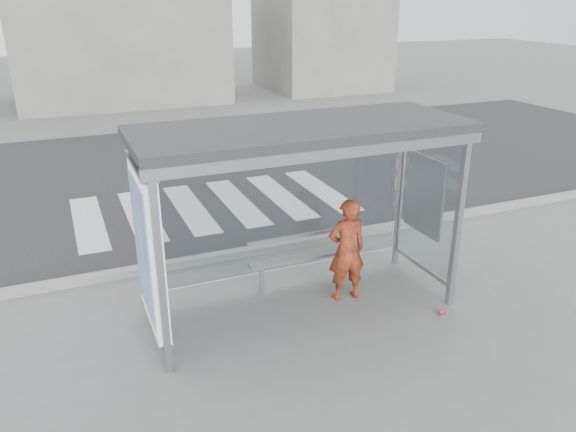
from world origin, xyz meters
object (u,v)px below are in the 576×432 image
(person, at_px, (347,250))
(soda_can, at_px, (442,312))
(bench, at_px, (300,257))
(bus_shelter, at_px, (273,175))

(person, xyz_separation_m, soda_can, (1.02, -0.93, -0.73))
(bench, bearing_deg, person, -50.37)
(bus_shelter, distance_m, soda_can, 3.02)
(bench, bearing_deg, soda_can, -45.11)
(bus_shelter, distance_m, bench, 1.70)
(soda_can, bearing_deg, bus_shelter, 155.38)
(bus_shelter, relative_size, person, 2.79)
(person, xyz_separation_m, bench, (-0.46, 0.56, -0.27))
(person, distance_m, soda_can, 1.56)
(bench, distance_m, soda_can, 2.15)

